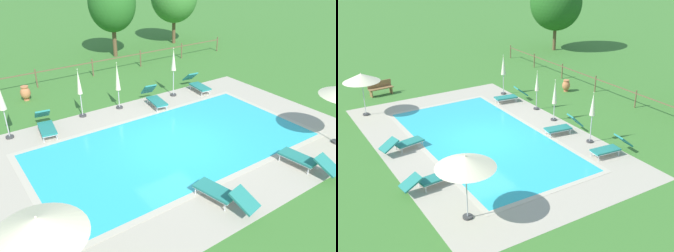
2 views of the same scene
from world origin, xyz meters
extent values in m
plane|color=#3D752D|center=(0.00, 0.00, 0.00)|extent=(160.00, 160.00, 0.00)
cube|color=#B2A893|center=(0.00, 0.00, 0.00)|extent=(14.80, 9.56, 0.01)
cube|color=#2DB7C6|center=(0.00, 0.00, 0.01)|extent=(10.74, 5.51, 0.01)
cube|color=#C0B59F|center=(0.00, 2.87, 0.01)|extent=(11.22, 0.24, 0.01)
cube|color=#C0B59F|center=(0.00, -2.87, 0.01)|extent=(11.22, 0.24, 0.01)
cube|color=#C0B59F|center=(5.49, 0.00, 0.01)|extent=(0.24, 5.51, 0.01)
cube|color=#C0B59F|center=(-5.49, 0.00, 0.01)|extent=(0.24, 5.51, 0.01)
cube|color=#237A70|center=(4.39, 3.74, 0.32)|extent=(0.73, 1.35, 0.07)
cube|color=#237A70|center=(4.49, 4.72, 0.58)|extent=(0.67, 0.76, 0.58)
cube|color=silver|center=(4.39, 3.74, 0.26)|extent=(0.70, 1.33, 0.04)
cylinder|color=silver|center=(4.59, 3.17, 0.14)|extent=(0.04, 0.04, 0.28)
cylinder|color=silver|center=(4.09, 3.22, 0.14)|extent=(0.04, 0.04, 0.28)
cylinder|color=silver|center=(4.70, 4.27, 0.14)|extent=(0.04, 0.04, 0.28)
cylinder|color=silver|center=(4.20, 4.32, 0.14)|extent=(0.04, 0.04, 0.28)
cube|color=#237A70|center=(2.70, -3.66, 0.32)|extent=(0.74, 1.36, 0.07)
cube|color=#237A70|center=(2.82, -4.68, 0.50)|extent=(0.68, 0.85, 0.43)
cube|color=silver|center=(2.70, -3.66, 0.26)|extent=(0.71, 1.33, 0.04)
cylinder|color=silver|center=(2.39, -3.14, 0.14)|extent=(0.04, 0.04, 0.28)
cylinder|color=silver|center=(2.89, -3.08, 0.14)|extent=(0.04, 0.04, 0.28)
cylinder|color=silver|center=(2.51, -4.23, 0.14)|extent=(0.04, 0.04, 0.28)
cylinder|color=silver|center=(3.02, -4.18, 0.14)|extent=(0.04, 0.04, 0.28)
cube|color=#237A70|center=(-3.82, 3.63, 0.32)|extent=(0.78, 1.37, 0.07)
cube|color=#237A70|center=(-3.67, 4.61, 0.57)|extent=(0.70, 0.80, 0.56)
cube|color=silver|center=(-3.82, 3.63, 0.26)|extent=(0.75, 1.34, 0.04)
cylinder|color=silver|center=(-3.64, 3.05, 0.14)|extent=(0.04, 0.04, 0.28)
cylinder|color=silver|center=(-4.15, 3.12, 0.14)|extent=(0.04, 0.04, 0.28)
cylinder|color=silver|center=(-3.48, 4.14, 0.14)|extent=(0.04, 0.04, 0.28)
cylinder|color=silver|center=(-3.99, 4.21, 0.14)|extent=(0.04, 0.04, 0.28)
cube|color=#237A70|center=(-0.95, -3.37, 0.32)|extent=(0.85, 1.39, 0.07)
cube|color=#237A70|center=(-0.75, -4.37, 0.51)|extent=(0.75, 0.88, 0.45)
cube|color=silver|center=(-0.95, -3.37, 0.26)|extent=(0.82, 1.36, 0.04)
cylinder|color=silver|center=(-1.32, -2.88, 0.14)|extent=(0.04, 0.04, 0.28)
cylinder|color=silver|center=(-0.82, -2.78, 0.14)|extent=(0.04, 0.04, 0.28)
cylinder|color=silver|center=(-1.09, -3.96, 0.14)|extent=(0.04, 0.04, 0.28)
cylinder|color=silver|center=(-0.59, -3.86, 0.14)|extent=(0.04, 0.04, 0.28)
cube|color=#237A70|center=(1.42, 3.42, 0.32)|extent=(0.79, 1.37, 0.07)
cube|color=#237A70|center=(1.56, 4.37, 0.60)|extent=(0.69, 0.75, 0.62)
cube|color=silver|center=(1.42, 3.42, 0.26)|extent=(0.75, 1.34, 0.04)
cylinder|color=silver|center=(1.59, 2.83, 0.14)|extent=(0.04, 0.04, 0.28)
cylinder|color=silver|center=(1.09, 2.91, 0.14)|extent=(0.04, 0.04, 0.28)
cylinder|color=silver|center=(1.76, 3.93, 0.14)|extent=(0.04, 0.04, 0.28)
cylinder|color=silver|center=(1.25, 4.00, 0.14)|extent=(0.04, 0.04, 0.28)
cylinder|color=#383838|center=(5.31, -3.57, 0.04)|extent=(0.36, 0.36, 0.08)
cylinder|color=#B2B5B7|center=(5.31, -3.57, 1.20)|extent=(0.04, 0.04, 2.39)
cone|color=beige|center=(5.31, -3.57, 2.20)|extent=(2.07, 2.07, 0.42)
sphere|color=beige|center=(5.31, -3.57, 2.42)|extent=(0.06, 0.06, 0.06)
cylinder|color=#383838|center=(-6.16, -3.96, 0.04)|extent=(0.36, 0.36, 0.08)
cylinder|color=#B2B5B7|center=(-6.16, -3.96, 1.17)|extent=(0.04, 0.04, 2.34)
cone|color=beige|center=(-6.16, -3.96, 2.14)|extent=(1.96, 1.96, 0.45)
sphere|color=beige|center=(-6.16, -3.96, 2.37)|extent=(0.06, 0.06, 0.06)
cylinder|color=#383838|center=(-1.93, 4.50, 0.04)|extent=(0.32, 0.32, 0.08)
cylinder|color=#B2B5B7|center=(-1.93, 4.50, 0.56)|extent=(0.04, 0.04, 1.11)
cone|color=beige|center=(-1.93, 4.50, 1.67)|extent=(0.23, 0.23, 1.11)
sphere|color=beige|center=(-1.93, 4.50, 2.24)|extent=(0.05, 0.05, 0.05)
cylinder|color=#383838|center=(-0.12, 4.35, 0.04)|extent=(0.32, 0.32, 0.08)
cylinder|color=#B2B5B7|center=(-0.12, 4.35, 0.47)|extent=(0.04, 0.04, 0.95)
cone|color=beige|center=(-0.12, 4.35, 1.59)|extent=(0.25, 0.25, 1.28)
sphere|color=beige|center=(-0.12, 4.35, 2.25)|extent=(0.05, 0.05, 0.05)
cylinder|color=#383838|center=(2.94, 4.16, 0.04)|extent=(0.32, 0.32, 0.08)
cylinder|color=#B2B5B7|center=(2.94, 4.16, 0.69)|extent=(0.04, 0.04, 1.38)
cone|color=beige|center=(2.94, 4.16, 1.93)|extent=(0.26, 0.26, 1.10)
sphere|color=beige|center=(2.94, 4.16, 2.50)|extent=(0.05, 0.05, 0.05)
cylinder|color=#383838|center=(-5.17, 4.29, 0.04)|extent=(0.32, 0.32, 0.08)
cylinder|color=#B2B5B7|center=(-5.17, 4.29, 0.63)|extent=(0.04, 0.04, 1.27)
cone|color=beige|center=(-5.17, 4.29, 1.86)|extent=(0.29, 0.29, 1.18)
sphere|color=beige|center=(-5.17, 4.29, 2.47)|extent=(0.05, 0.05, 0.05)
cube|color=olive|center=(-9.00, -2.25, 0.44)|extent=(0.57, 1.53, 0.06)
cube|color=olive|center=(-9.20, -2.26, 0.67)|extent=(0.18, 1.50, 0.40)
cube|color=olive|center=(-9.05, -1.61, 0.21)|extent=(0.40, 0.09, 0.41)
cube|color=olive|center=(-8.95, -2.88, 0.21)|extent=(0.40, 0.09, 0.41)
cylinder|color=#C67547|center=(-3.51, 7.93, 0.04)|extent=(0.27, 0.27, 0.08)
ellipsoid|color=#C67547|center=(-3.51, 7.93, 0.40)|extent=(0.50, 0.50, 0.65)
cylinder|color=#C67547|center=(-3.51, 7.93, 0.73)|extent=(0.37, 0.37, 0.06)
cylinder|color=brown|center=(-12.50, 9.47, 0.53)|extent=(0.08, 0.08, 1.05)
cylinder|color=brown|center=(-9.17, 9.47, 0.53)|extent=(0.08, 0.08, 1.05)
cylinder|color=brown|center=(-5.84, 9.47, 0.53)|extent=(0.08, 0.08, 1.05)
cylinder|color=brown|center=(-2.50, 9.47, 0.53)|extent=(0.08, 0.08, 1.05)
cylinder|color=brown|center=(0.83, 9.47, 0.53)|extent=(0.08, 0.08, 1.05)
cube|color=brown|center=(-0.84, 9.47, 0.85)|extent=(23.33, 0.05, 0.05)
cylinder|color=brown|center=(-12.86, 14.20, 1.15)|extent=(0.28, 0.28, 2.29)
ellipsoid|color=#235B1E|center=(-12.86, 14.20, 4.03)|extent=(4.39, 4.39, 4.65)
camera|label=1|loc=(-6.99, -9.47, 6.85)|focal=37.04mm
camera|label=2|loc=(16.53, -8.96, 8.84)|focal=45.93mm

